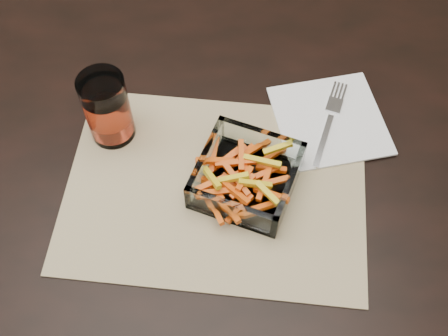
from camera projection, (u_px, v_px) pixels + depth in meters
The scene contains 6 objects.
dining_table at pixel (161, 206), 0.93m from camera, with size 1.60×0.90×0.75m.
placemat at pixel (216, 188), 0.85m from camera, with size 0.45×0.33×0.00m, color tan.
glass_bowl at pixel (246, 177), 0.83m from camera, with size 0.18×0.18×0.05m.
tumbler at pixel (108, 110), 0.85m from camera, with size 0.07×0.07×0.12m.
napkin at pixel (330, 120), 0.91m from camera, with size 0.17×0.17×0.00m, color white.
fork at pixel (330, 120), 0.91m from camera, with size 0.08×0.17×0.00m.
Camera 1 is at (0.09, -0.43, 1.49)m, focal length 45.00 mm.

